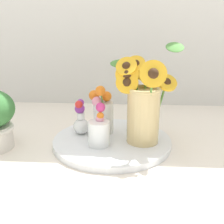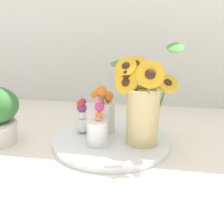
% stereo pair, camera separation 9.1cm
% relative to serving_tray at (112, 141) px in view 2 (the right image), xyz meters
% --- Properties ---
extents(ground_plane, '(6.00, 6.00, 0.00)m').
position_rel_serving_tray_xyz_m(ground_plane, '(-0.01, -0.07, -0.01)').
color(ground_plane, silver).
extents(serving_tray, '(0.42, 0.42, 0.02)m').
position_rel_serving_tray_xyz_m(serving_tray, '(0.00, 0.00, 0.00)').
color(serving_tray, silver).
rests_on(serving_tray, ground_plane).
extents(mason_jar_sunflowers, '(0.26, 0.22, 0.34)m').
position_rel_serving_tray_xyz_m(mason_jar_sunflowers, '(0.10, -0.01, 0.14)').
color(mason_jar_sunflowers, '#D1B77A').
rests_on(mason_jar_sunflowers, serving_tray).
extents(vase_small_center, '(0.07, 0.07, 0.14)m').
position_rel_serving_tray_xyz_m(vase_small_center, '(-0.04, -0.06, 0.06)').
color(vase_small_center, white).
rests_on(vase_small_center, serving_tray).
extents(vase_bulb_right, '(0.06, 0.06, 0.13)m').
position_rel_serving_tray_xyz_m(vase_bulb_right, '(-0.12, 0.04, 0.06)').
color(vase_bulb_right, white).
rests_on(vase_bulb_right, serving_tray).
extents(vase_small_back, '(0.09, 0.08, 0.18)m').
position_rel_serving_tray_xyz_m(vase_small_back, '(-0.04, 0.06, 0.09)').
color(vase_small_back, white).
rests_on(vase_small_back, serving_tray).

